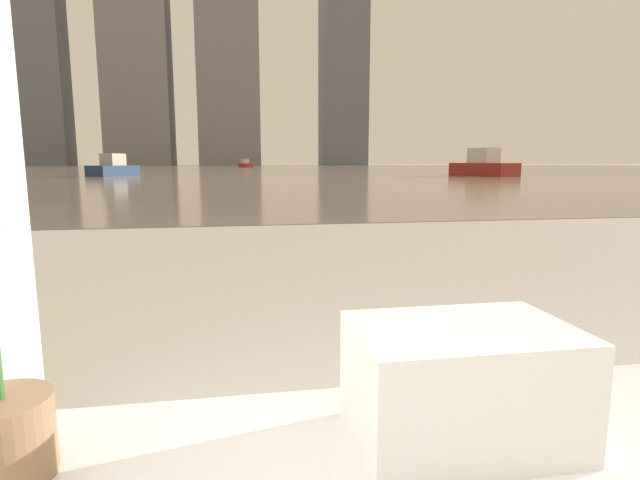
{
  "coord_description": "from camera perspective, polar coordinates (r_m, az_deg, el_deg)",
  "views": [
    {
      "loc": [
        -0.33,
        0.2,
        0.87
      ],
      "look_at": [
        0.02,
        2.18,
        0.55
      ],
      "focal_mm": 28.0,
      "sensor_mm": 36.0,
      "label": 1
    }
  ],
  "objects": [
    {
      "name": "towel_stack",
      "position": [
        0.72,
        15.8,
        -15.51
      ],
      "size": [
        0.29,
        0.19,
        0.16
      ],
      "color": "white",
      "rests_on": "bathtub"
    },
    {
      "name": "skyline_tower_0",
      "position": [
        126.35,
        -29.44,
        18.53
      ],
      "size": [
        9.68,
        7.81,
        48.58
      ],
      "color": "slate",
      "rests_on": "ground_plane"
    },
    {
      "name": "skyline_tower_3",
      "position": [
        122.14,
        2.63,
        17.97
      ],
      "size": [
        9.58,
        12.06,
        40.04
      ],
      "color": "slate",
      "rests_on": "ground_plane"
    },
    {
      "name": "harbor_boat_2",
      "position": [
        76.52,
        -8.56,
        8.55
      ],
      "size": [
        2.17,
        3.56,
        1.26
      ],
      "color": "maroon",
      "rests_on": "harbor_water"
    },
    {
      "name": "skyline_tower_2",
      "position": [
        119.52,
        -10.47,
        18.53
      ],
      "size": [
        13.24,
        13.98,
        42.07
      ],
      "color": "slate",
      "rests_on": "ground_plane"
    },
    {
      "name": "harbor_boat_1",
      "position": [
        31.66,
        18.14,
        8.02
      ],
      "size": [
        2.63,
        4.66,
        1.65
      ],
      "color": "maroon",
      "rests_on": "harbor_water"
    },
    {
      "name": "harbor_water",
      "position": [
        61.81,
        -9.68,
        8.03
      ],
      "size": [
        180.0,
        110.0,
        0.01
      ],
      "color": "gray",
      "rests_on": "ground_plane"
    },
    {
      "name": "harbor_boat_0",
      "position": [
        32.59,
        -22.53,
        7.6
      ],
      "size": [
        2.55,
        3.74,
        1.33
      ],
      "color": "navy",
      "rests_on": "harbor_water"
    }
  ]
}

